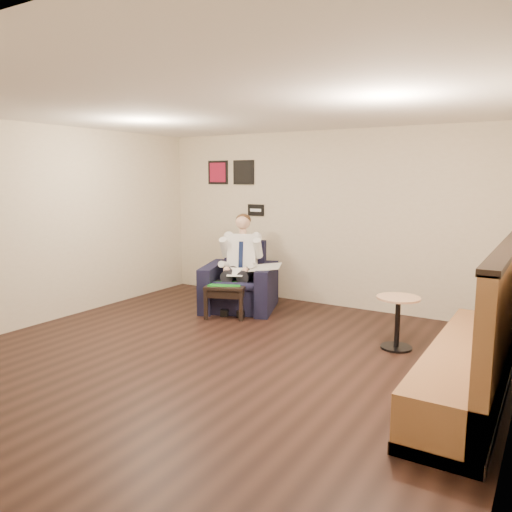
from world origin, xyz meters
The scene contains 17 objects.
ground centered at (0.00, 0.00, 0.00)m, with size 6.00×6.00×0.00m, color black.
wall_back centered at (0.00, 3.00, 1.40)m, with size 6.00×0.02×2.80m, color beige.
wall_left centered at (-3.00, 0.00, 1.40)m, with size 0.02×6.00×2.80m, color beige.
ceiling centered at (0.00, 0.00, 2.80)m, with size 6.00×6.00×0.02m, color white.
seating_sign centered at (-1.30, 2.98, 1.50)m, with size 0.32×0.02×0.20m, color black.
art_print_left centered at (-2.10, 2.98, 2.15)m, with size 0.42×0.03×0.42m, color maroon.
art_print_right centered at (-1.55, 2.98, 2.15)m, with size 0.42×0.03×0.42m, color black.
armchair centered at (-1.01, 2.01, 0.52)m, with size 1.08×1.08×1.04m, color black.
seated_man centered at (-0.96, 1.88, 0.71)m, with size 0.68×1.02×1.43m, color silver, non-canonical shape.
lap_papers centered at (-0.92, 1.78, 0.64)m, with size 0.24×0.34×0.01m, color white.
newspaper centered at (-0.56, 2.06, 0.71)m, with size 0.45×0.57×0.01m, color silver.
side_table centered at (-0.96, 1.59, 0.24)m, with size 0.59×0.59×0.48m, color black.
green_folder centered at (-0.98, 1.56, 0.49)m, with size 0.48×0.34×0.01m, color green.
coffee_mug centered at (-0.83, 1.79, 0.53)m, with size 0.09×0.09×0.10m, color white.
smartphone centered at (-0.97, 1.77, 0.49)m, with size 0.15×0.08×0.01m, color black.
banquette centered at (2.59, 0.47, 0.72)m, with size 0.67×2.83×1.45m, color brown.
cafe_table centered at (1.64, 1.45, 0.32)m, with size 0.52×0.52×0.65m, color tan.
Camera 1 is at (3.21, -4.42, 2.07)m, focal length 35.00 mm.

